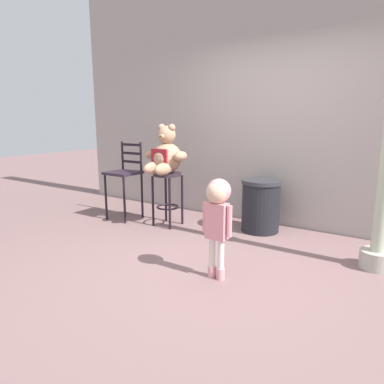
% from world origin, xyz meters
% --- Properties ---
extents(ground_plane, '(24.00, 24.00, 0.00)m').
position_xyz_m(ground_plane, '(0.00, 0.00, 0.00)').
color(ground_plane, '#7D5E5D').
extents(building_wall, '(7.19, 0.30, 3.64)m').
position_xyz_m(building_wall, '(0.00, 1.89, 1.82)').
color(building_wall, '#A39994').
rests_on(building_wall, ground_plane).
extents(bar_stool_with_teddy, '(0.38, 0.38, 0.73)m').
position_xyz_m(bar_stool_with_teddy, '(-1.27, 0.89, 0.52)').
color(bar_stool_with_teddy, '#2A1F2C').
rests_on(bar_stool_with_teddy, ground_plane).
extents(teddy_bear, '(0.62, 0.56, 0.64)m').
position_xyz_m(teddy_bear, '(-1.27, 0.85, 0.96)').
color(teddy_bear, tan).
rests_on(teddy_bear, bar_stool_with_teddy).
extents(child_walking, '(0.29, 0.23, 0.92)m').
position_xyz_m(child_walking, '(0.10, -0.17, 0.67)').
color(child_walking, pink).
rests_on(child_walking, ground_plane).
extents(trash_bin, '(0.51, 0.51, 0.68)m').
position_xyz_m(trash_bin, '(-0.11, 1.34, 0.34)').
color(trash_bin, black).
rests_on(trash_bin, ground_plane).
extents(bar_chair_empty, '(0.43, 0.43, 1.11)m').
position_xyz_m(bar_chair_empty, '(-2.00, 0.83, 0.63)').
color(bar_chair_empty, '#2A1F2C').
rests_on(bar_chair_empty, ground_plane).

